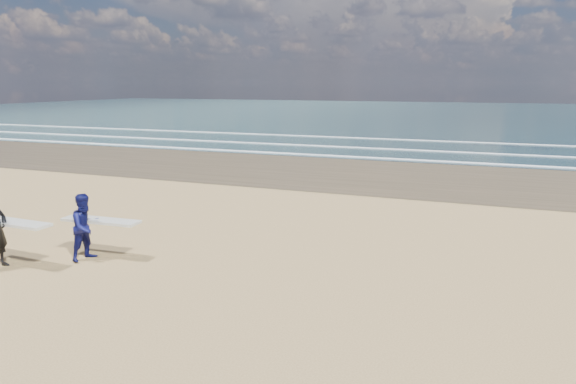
% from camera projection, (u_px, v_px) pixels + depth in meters
% --- Properties ---
extents(ocean, '(220.00, 100.00, 0.02)m').
position_uv_depth(ocean, '(562.00, 117.00, 71.07)').
color(ocean, '#1A3339').
rests_on(ocean, ground).
extents(surfer_far, '(2.23, 1.17, 1.79)m').
position_uv_depth(surfer_far, '(87.00, 226.00, 13.53)').
color(surfer_far, '#0D104E').
rests_on(surfer_far, ground).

